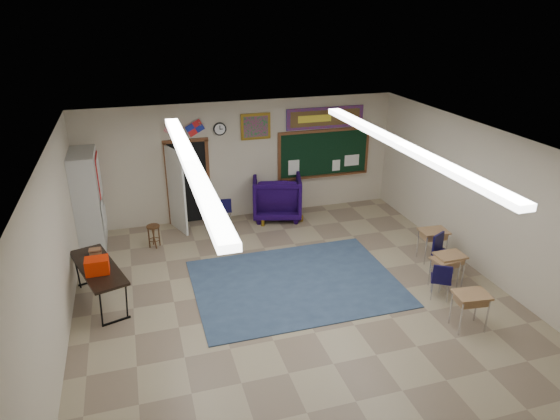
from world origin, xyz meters
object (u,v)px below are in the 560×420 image
object	(u,v)px
wingback_armchair	(277,196)
student_desk_front_right	(432,243)
folding_table	(100,283)
wooden_stool	(154,236)
student_desk_front_left	(444,271)

from	to	relation	value
wingback_armchair	student_desk_front_right	world-z (taller)	wingback_armchair
folding_table	student_desk_front_right	bearing A→B (deg)	-20.30
wooden_stool	wingback_armchair	bearing A→B (deg)	15.28
wingback_armchair	student_desk_front_right	size ratio (longest dim) A/B	1.78
student_desk_front_left	student_desk_front_right	distance (m)	1.13
wingback_armchair	folding_table	distance (m)	5.18
folding_table	student_desk_front_left	bearing A→B (deg)	-29.72
student_desk_front_right	wooden_stool	distance (m)	6.20
wingback_armchair	wooden_stool	distance (m)	3.32
student_desk_front_right	folding_table	bearing A→B (deg)	-179.23
wingback_armchair	folding_table	bearing A→B (deg)	49.57
student_desk_front_left	wooden_stool	bearing A→B (deg)	140.17
student_desk_front_right	wingback_armchair	bearing A→B (deg)	131.56
wingback_armchair	folding_table	world-z (taller)	wingback_armchair
student_desk_front_left	student_desk_front_right	world-z (taller)	student_desk_front_right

